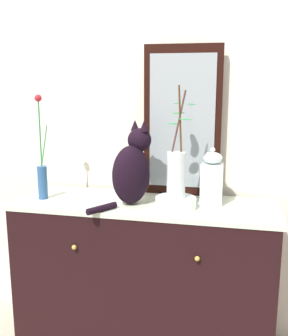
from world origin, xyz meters
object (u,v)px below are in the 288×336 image
at_px(sideboard, 144,276).
at_px(cat_sitting, 132,169).
at_px(mirror_leaning, 182,122).
at_px(vase_slim_green, 42,173).
at_px(bowl_porcelain, 176,203).
at_px(jar_lidded_porcelain, 212,179).
at_px(vase_glass_clear, 176,171).

bearing_deg(sideboard, cat_sitting, -153.70).
distance_m(mirror_leaning, vase_slim_green, 0.78).
height_order(sideboard, vase_slim_green, vase_slim_green).
height_order(bowl_porcelain, jar_lidded_porcelain, jar_lidded_porcelain).
relative_size(bowl_porcelain, jar_lidded_porcelain, 0.69).
bearing_deg(jar_lidded_porcelain, bowl_porcelain, -145.42).
bearing_deg(cat_sitting, mirror_leaning, 45.25).
relative_size(bowl_porcelain, vase_glass_clear, 0.37).
bearing_deg(jar_lidded_porcelain, mirror_leaning, 141.98).
bearing_deg(bowl_porcelain, jar_lidded_porcelain, 34.58).
distance_m(cat_sitting, jar_lidded_porcelain, 0.40).
bearing_deg(bowl_porcelain, sideboard, 162.19).
relative_size(sideboard, mirror_leaning, 1.70).
bearing_deg(vase_slim_green, bowl_porcelain, -0.55).
bearing_deg(vase_glass_clear, bowl_porcelain, -120.74).
distance_m(vase_slim_green, jar_lidded_porcelain, 0.88).
distance_m(sideboard, cat_sitting, 0.59).
bearing_deg(vase_slim_green, vase_glass_clear, -0.43).
bearing_deg(mirror_leaning, vase_slim_green, -160.90).
distance_m(sideboard, jar_lidded_porcelain, 0.64).
relative_size(mirror_leaning, vase_glass_clear, 1.47).
bearing_deg(bowl_porcelain, mirror_leaning, 91.68).
bearing_deg(vase_glass_clear, jar_lidded_porcelain, 34.38).
distance_m(vase_slim_green, vase_glass_clear, 0.71).
xyz_separation_m(mirror_leaning, vase_glass_clear, (0.01, -0.25, -0.22)).
distance_m(cat_sitting, bowl_porcelain, 0.27).
bearing_deg(vase_glass_clear, sideboard, 162.71).
height_order(vase_slim_green, vase_glass_clear, vase_glass_clear).
height_order(sideboard, jar_lidded_porcelain, jar_lidded_porcelain).
relative_size(vase_slim_green, vase_glass_clear, 1.01).
height_order(cat_sitting, vase_slim_green, vase_slim_green).
height_order(vase_slim_green, jar_lidded_porcelain, vase_slim_green).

